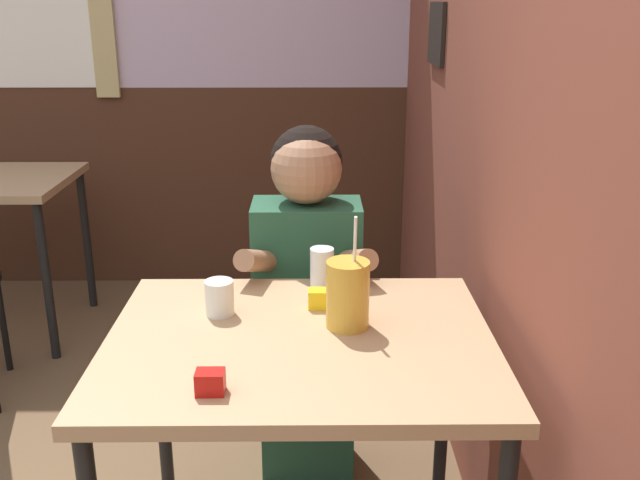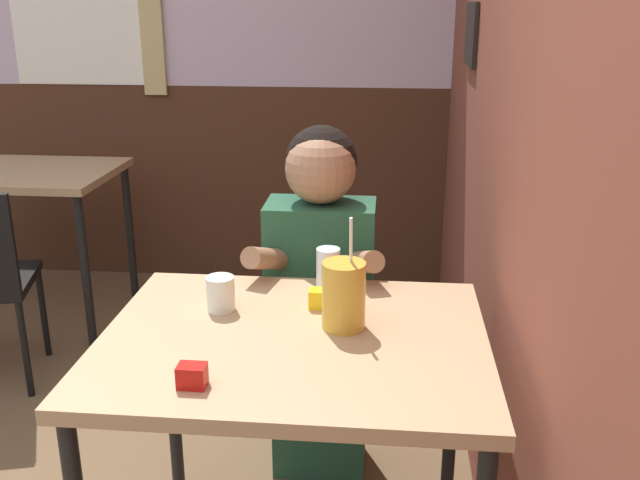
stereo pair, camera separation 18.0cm
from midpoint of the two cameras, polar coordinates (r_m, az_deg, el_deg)
The scene contains 10 objects.
brick_wall_right at distance 2.54m, azimuth 15.92°, elevation 13.69°, with size 0.08×4.68×2.70m.
back_wall at distance 3.99m, azimuth -8.87°, elevation 15.79°, with size 5.73×0.09×2.70m.
main_table at distance 1.78m, azimuth 0.84°, elevation -9.96°, with size 0.94×0.76×0.77m.
background_table at distance 3.68m, azimuth -20.72°, elevation 3.81°, with size 0.79×0.66×0.77m.
person_seated at distance 2.30m, azimuth 2.28°, elevation -4.47°, with size 0.42×0.41×1.18m.
cocktail_pitcher at distance 1.75m, azimuth 4.86°, elevation -4.48°, with size 0.11×0.11×0.29m.
glass_near_pitcher at distance 2.00m, azimuth 3.23°, elevation -2.30°, with size 0.07×0.07×0.11m.
glass_center at distance 1.87m, azimuth -5.24°, elevation -4.34°, with size 0.07×0.07×0.09m.
condiment_ketchup at distance 1.53m, azimuth -6.85°, elevation -10.83°, with size 0.06×0.04×0.05m.
condiment_mustard at distance 1.88m, azimuth 2.78°, elevation -4.76°, with size 0.06×0.04×0.05m.
Camera 2 is at (1.05, -1.15, 1.54)m, focal length 40.00 mm.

